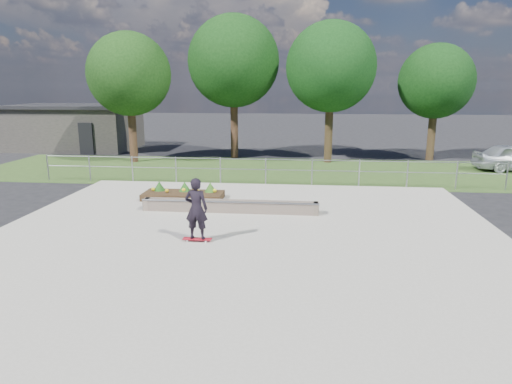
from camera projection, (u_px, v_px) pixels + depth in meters
ground at (243, 242)px, 12.69m from camera, size 120.00×120.00×0.00m
grass_verge at (271, 171)px, 23.35m from camera, size 30.00×8.00×0.02m
concrete_slab at (243, 241)px, 12.69m from camera, size 15.00×15.00×0.06m
fence at (266, 168)px, 19.78m from camera, size 20.06×0.06×1.20m
building at (75, 127)px, 31.19m from camera, size 8.40×5.40×3.00m
tree_far_left at (129, 74)px, 24.99m from camera, size 4.55×4.55×7.15m
tree_mid_left at (234, 62)px, 26.20m from camera, size 5.25×5.25×8.25m
tree_mid_right at (331, 67)px, 24.76m from camera, size 4.90×4.90×7.70m
tree_far_right at (436, 82)px, 25.78m from camera, size 4.20×4.20×6.60m
grind_ledge at (230, 206)px, 15.49m from camera, size 6.00×0.44×0.43m
planter_bed at (184, 194)px, 17.33m from camera, size 3.00×1.20×0.61m
skateboarder at (196, 209)px, 12.40m from camera, size 0.80×0.43×1.79m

